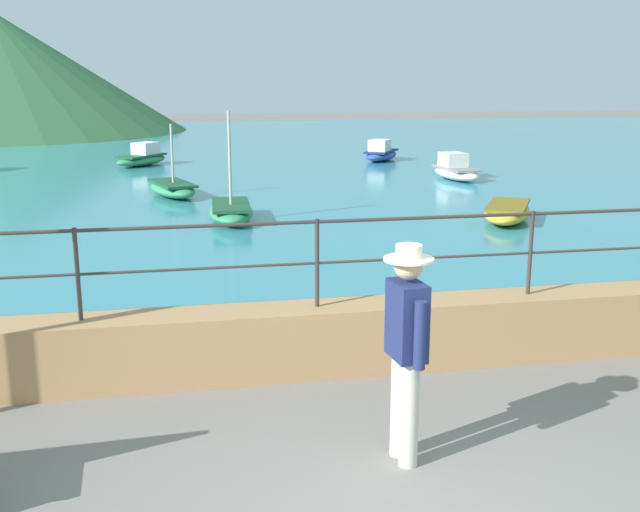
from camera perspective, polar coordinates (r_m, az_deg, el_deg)
The scene contains 10 objects.
promenade_wall at distance 7.74m, azimuth -0.22°, elevation -6.30°, with size 20.00×0.56×0.70m, color tan.
railing at distance 7.47m, azimuth -0.23°, elevation 0.84°, with size 18.44×0.04×0.90m.
lake_water at distance 29.97m, azimuth -8.58°, elevation 7.63°, with size 64.00×44.32×0.06m, color teal.
person_walking at distance 5.82m, azimuth 6.56°, elevation -6.58°, with size 0.38×0.57×1.75m.
boat_0 at distance 22.40m, azimuth 10.25°, elevation 6.42°, with size 1.05×2.36×0.76m.
boat_1 at distance 15.71m, azimuth -6.76°, elevation 3.42°, with size 1.02×2.34×2.24m.
boat_2 at distance 26.31m, azimuth -13.32°, elevation 7.28°, with size 2.10×2.38×0.76m.
boat_3 at distance 27.21m, azimuth 4.65°, elevation 7.79°, with size 1.99×2.43×0.76m.
boat_5 at distance 16.03m, azimuth 14.03°, elevation 3.28°, with size 1.94×2.44×0.36m.
boat_6 at distance 19.21m, azimuth -11.13°, elevation 5.06°, with size 1.52×2.46×1.79m.
Camera 1 is at (-1.39, -3.95, 2.96)m, focal length 42.19 mm.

